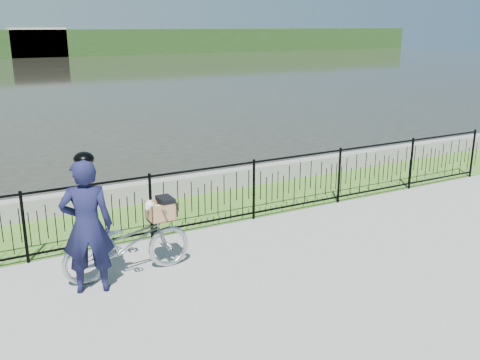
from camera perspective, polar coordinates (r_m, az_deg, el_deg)
ground at (r=8.33m, az=1.04°, el=-8.67°), size 120.00×120.00×0.00m
grass_strip at (r=10.50m, az=-6.03°, el=-3.36°), size 60.00×2.00×0.01m
water at (r=39.89m, az=-23.59°, el=9.86°), size 120.00×120.00×0.00m
quay_wall at (r=11.32m, az=-8.04°, el=-0.92°), size 60.00×0.30×0.40m
fence at (r=9.45m, az=-3.77°, el=-1.89°), size 14.00×0.06×1.15m
far_building_right at (r=65.81m, az=-20.81°, el=13.56°), size 6.00×3.00×3.20m
bicycle_rig at (r=7.90m, az=-11.82°, el=-6.50°), size 1.87×0.65×1.11m
cyclist at (r=7.39m, az=-16.02°, el=-4.63°), size 0.78×0.62×1.94m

